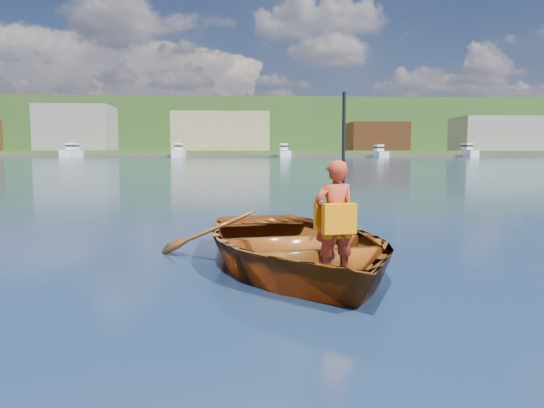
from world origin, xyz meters
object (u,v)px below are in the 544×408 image
child_paddler (335,218)px  marina_yachts (224,153)px  rowboat (294,244)px  dock (265,156)px

child_paddler → marina_yachts: 143.57m
rowboat → child_paddler: 1.00m
rowboat → marina_yachts: bearing=91.9°
dock → marina_yachts: (-11.76, -4.74, 1.01)m
child_paddler → dock: 148.37m
child_paddler → marina_yachts: bearing=92.0°
child_paddler → marina_yachts: (-5.02, 143.48, 0.72)m
rowboat → child_paddler: bearing=-68.8°
child_paddler → dock: child_paddler is taller
rowboat → child_paddler: child_paddler is taller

